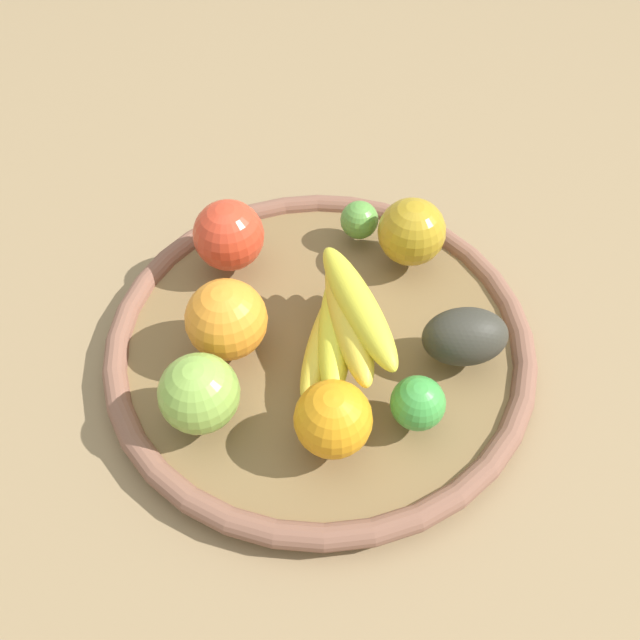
% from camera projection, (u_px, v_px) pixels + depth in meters
% --- Properties ---
extents(ground_plane, '(2.40, 2.40, 0.00)m').
position_uv_depth(ground_plane, '(320.00, 351.00, 0.70)').
color(ground_plane, '#907551').
rests_on(ground_plane, ground).
extents(basket, '(0.44, 0.44, 0.03)m').
position_uv_depth(basket, '(320.00, 342.00, 0.69)').
color(basket, brown).
rests_on(basket, ground_plane).
extents(banana_bunch, '(0.16, 0.13, 0.08)m').
position_uv_depth(banana_bunch, '(342.00, 322.00, 0.63)').
color(banana_bunch, yellow).
rests_on(banana_bunch, basket).
extents(orange_0, '(0.10, 0.10, 0.07)m').
position_uv_depth(orange_0, '(333.00, 419.00, 0.57)').
color(orange_0, orange).
rests_on(orange_0, basket).
extents(apple_0, '(0.07, 0.07, 0.07)m').
position_uv_depth(apple_0, '(199.00, 393.00, 0.59)').
color(apple_0, '#86B047').
rests_on(apple_0, basket).
extents(lime_0, '(0.07, 0.07, 0.05)m').
position_uv_depth(lime_0, '(418.00, 403.00, 0.59)').
color(lime_0, green).
rests_on(lime_0, basket).
extents(apple_1, '(0.09, 0.09, 0.08)m').
position_uv_depth(apple_1, '(229.00, 235.00, 0.71)').
color(apple_1, red).
rests_on(apple_1, basket).
extents(orange_1, '(0.11, 0.11, 0.08)m').
position_uv_depth(orange_1, '(226.00, 320.00, 0.63)').
color(orange_1, orange).
rests_on(orange_1, basket).
extents(apple_2, '(0.10, 0.10, 0.07)m').
position_uv_depth(apple_2, '(412.00, 232.00, 0.72)').
color(apple_2, '#B18B1F').
rests_on(apple_2, basket).
extents(lime_1, '(0.06, 0.06, 0.04)m').
position_uv_depth(lime_1, '(359.00, 220.00, 0.75)').
color(lime_1, '#59973E').
rests_on(lime_1, basket).
extents(avocado, '(0.08, 0.10, 0.06)m').
position_uv_depth(avocado, '(465.00, 337.00, 0.64)').
color(avocado, '#36342B').
rests_on(avocado, basket).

